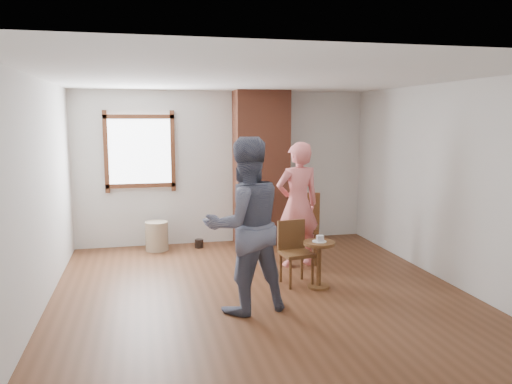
# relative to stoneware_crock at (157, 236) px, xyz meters

# --- Properties ---
(ground) EXTENTS (5.50, 5.50, 0.00)m
(ground) POSITION_rel_stoneware_crock_xyz_m (1.17, -2.40, -0.24)
(ground) COLOR brown
(ground) RESTS_ON ground
(room_shell) EXTENTS (5.04, 5.52, 2.62)m
(room_shell) POSITION_rel_stoneware_crock_xyz_m (1.12, -1.79, 1.57)
(room_shell) COLOR silver
(room_shell) RESTS_ON ground
(brick_chimney) EXTENTS (0.90, 0.50, 2.60)m
(brick_chimney) POSITION_rel_stoneware_crock_xyz_m (1.77, 0.10, 1.06)
(brick_chimney) COLOR brown
(brick_chimney) RESTS_ON ground
(stoneware_crock) EXTENTS (0.40, 0.40, 0.47)m
(stoneware_crock) POSITION_rel_stoneware_crock_xyz_m (0.00, 0.00, 0.00)
(stoneware_crock) COLOR tan
(stoneware_crock) RESTS_ON ground
(dark_pot) EXTENTS (0.15, 0.15, 0.14)m
(dark_pot) POSITION_rel_stoneware_crock_xyz_m (0.69, -0.01, -0.17)
(dark_pot) COLOR black
(dark_pot) RESTS_ON ground
(dining_chair_left) EXTENTS (0.43, 0.43, 0.82)m
(dining_chair_left) POSITION_rel_stoneware_crock_xyz_m (1.70, -2.07, 0.22)
(dining_chair_left) COLOR brown
(dining_chair_left) RESTS_ON ground
(dining_chair_right) EXTENTS (0.62, 0.62, 1.02)m
(dining_chair_right) POSITION_rel_stoneware_crock_xyz_m (2.15, -1.09, 0.34)
(dining_chair_right) COLOR brown
(dining_chair_right) RESTS_ON ground
(side_table) EXTENTS (0.40, 0.40, 0.60)m
(side_table) POSITION_rel_stoneware_crock_xyz_m (1.95, -2.33, 0.17)
(side_table) COLOR brown
(side_table) RESTS_ON ground
(cake_plate) EXTENTS (0.18, 0.18, 0.01)m
(cake_plate) POSITION_rel_stoneware_crock_xyz_m (1.95, -2.33, 0.37)
(cake_plate) COLOR white
(cake_plate) RESTS_ON side_table
(cake_slice) EXTENTS (0.08, 0.07, 0.06)m
(cake_slice) POSITION_rel_stoneware_crock_xyz_m (1.96, -2.33, 0.40)
(cake_slice) COLOR silver
(cake_slice) RESTS_ON cake_plate
(man) EXTENTS (1.08, 0.92, 1.94)m
(man) POSITION_rel_stoneware_crock_xyz_m (0.88, -2.85, 0.73)
(man) COLOR #131836
(man) RESTS_ON ground
(person_pink) EXTENTS (0.71, 0.51, 1.81)m
(person_pink) POSITION_rel_stoneware_crock_xyz_m (1.98, -1.33, 0.67)
(person_pink) COLOR #EB7575
(person_pink) RESTS_ON ground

